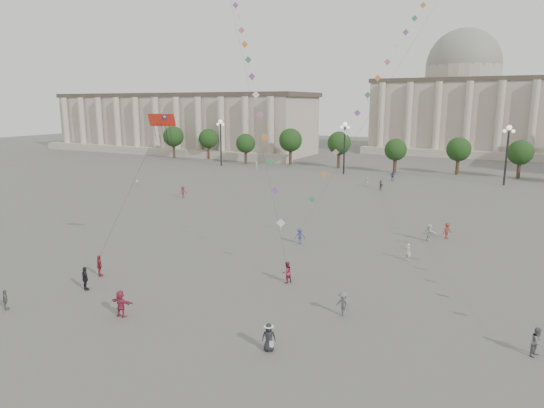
% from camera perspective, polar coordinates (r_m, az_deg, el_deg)
% --- Properties ---
extents(ground, '(360.00, 360.00, 0.00)m').
position_cam_1_polar(ground, '(33.57, -6.77, -13.80)').
color(ground, '#53504E').
rests_on(ground, ground).
extents(hall_west, '(84.00, 26.22, 17.20)m').
position_cam_1_polar(hall_west, '(150.52, -10.73, 9.33)').
color(hall_west, '#A89D8D').
rests_on(hall_west, ground).
extents(hall_central, '(48.30, 34.30, 35.50)m').
position_cam_1_polar(hall_central, '(155.14, 21.25, 10.97)').
color(hall_central, '#A89D8D').
rests_on(hall_central, ground).
extents(tree_row, '(137.12, 5.12, 8.00)m').
position_cam_1_polar(tree_row, '(104.78, 17.77, 6.31)').
color(tree_row, '#35241A').
rests_on(tree_row, ground).
extents(lamp_post_far_west, '(2.00, 0.90, 10.65)m').
position_cam_1_polar(lamp_post_far_west, '(113.72, -6.06, 8.18)').
color(lamp_post_far_west, '#262628').
rests_on(lamp_post_far_west, ground).
extents(lamp_post_mid_west, '(2.00, 0.90, 10.65)m').
position_cam_1_polar(lamp_post_mid_west, '(100.52, 8.54, 7.65)').
color(lamp_post_mid_west, '#262628').
rests_on(lamp_post_mid_west, ground).
extents(lamp_post_mid_east, '(2.00, 0.90, 10.65)m').
position_cam_1_polar(lamp_post_mid_east, '(95.26, 25.99, 6.36)').
color(lamp_post_mid_east, '#262628').
rests_on(lamp_post_mid_east, ground).
extents(person_crowd_0, '(1.12, 0.62, 1.81)m').
position_cam_1_polar(person_crowd_0, '(94.06, 13.99, 3.19)').
color(person_crowd_0, navy).
rests_on(person_crowd_0, ground).
extents(person_crowd_1, '(0.88, 0.96, 1.59)m').
position_cam_1_polar(person_crowd_1, '(89.38, -15.57, 2.60)').
color(person_crowd_1, silver).
rests_on(person_crowd_1, ground).
extents(person_crowd_2, '(1.28, 1.37, 1.86)m').
position_cam_1_polar(person_crowd_2, '(76.19, -10.42, 1.40)').
color(person_crowd_2, maroon).
rests_on(person_crowd_2, ground).
extents(person_crowd_4, '(1.32, 1.33, 1.53)m').
position_cam_1_polar(person_crowd_4, '(87.05, 11.08, 2.56)').
color(person_crowd_4, silver).
rests_on(person_crowd_4, ground).
extents(person_crowd_6, '(1.29, 0.99, 1.76)m').
position_cam_1_polar(person_crowd_6, '(34.43, 8.34, -11.55)').
color(person_crowd_6, '#5C5D60').
rests_on(person_crowd_6, ground).
extents(person_crowd_7, '(1.70, 1.47, 1.85)m').
position_cam_1_polar(person_crowd_7, '(54.21, 18.01, -3.23)').
color(person_crowd_7, silver).
rests_on(person_crowd_7, ground).
extents(person_crowd_8, '(1.22, 1.32, 1.78)m').
position_cam_1_polar(person_crowd_8, '(55.88, 19.92, -2.96)').
color(person_crowd_8, maroon).
rests_on(person_crowd_8, ground).
extents(person_crowd_10, '(0.74, 0.77, 1.78)m').
position_cam_1_polar(person_crowd_10, '(107.17, -1.81, 4.55)').
color(person_crowd_10, silver).
rests_on(person_crowd_10, ground).
extents(person_crowd_12, '(1.45, 1.57, 1.75)m').
position_cam_1_polar(person_crowd_12, '(83.72, 12.70, 2.20)').
color(person_crowd_12, slate).
rests_on(person_crowd_12, ground).
extents(person_crowd_13, '(0.71, 0.64, 1.63)m').
position_cam_1_polar(person_crowd_13, '(47.19, 15.73, -5.45)').
color(person_crowd_13, silver).
rests_on(person_crowd_13, ground).
extents(tourist_0, '(1.15, 0.95, 1.84)m').
position_cam_1_polar(tourist_0, '(43.90, -19.63, -6.86)').
color(tourist_0, maroon).
rests_on(tourist_0, ground).
extents(tourist_1, '(1.22, 0.88, 1.92)m').
position_cam_1_polar(tourist_1, '(41.14, -21.12, -8.17)').
color(tourist_1, black).
rests_on(tourist_1, ground).
extents(tourist_2, '(1.80, 0.68, 1.90)m').
position_cam_1_polar(tourist_2, '(35.51, -17.37, -11.12)').
color(tourist_2, '#9C2A43').
rests_on(tourist_2, ground).
extents(tourist_3, '(0.95, 0.74, 1.50)m').
position_cam_1_polar(tourist_3, '(39.87, -28.88, -9.84)').
color(tourist_3, slate).
rests_on(tourist_3, ground).
extents(kite_flyer_0, '(1.00, 1.09, 1.80)m').
position_cam_1_polar(kite_flyer_0, '(39.98, 1.76, -8.01)').
color(kite_flyer_0, maroon).
rests_on(kite_flyer_0, ground).
extents(kite_flyer_1, '(1.24, 0.99, 1.67)m').
position_cam_1_polar(kite_flyer_1, '(50.72, 3.31, -3.78)').
color(kite_flyer_1, navy).
rests_on(kite_flyer_1, ground).
extents(kite_flyer_2, '(0.98, 1.06, 1.76)m').
position_cam_1_polar(kite_flyer_2, '(33.02, 28.76, -14.03)').
color(kite_flyer_2, slate).
rests_on(kite_flyer_2, ground).
extents(hat_person, '(0.99, 0.87, 1.71)m').
position_cam_1_polar(hat_person, '(29.72, -0.37, -15.36)').
color(hat_person, black).
rests_on(hat_person, ground).
extents(dragon_kite, '(3.41, 2.37, 12.84)m').
position_cam_1_polar(dragon_kite, '(41.20, -12.83, 8.58)').
color(dragon_kite, red).
rests_on(dragon_kite, ground).
extents(kite_train_west, '(31.96, 37.98, 66.92)m').
position_cam_1_polar(kite_train_west, '(64.68, -4.29, 21.62)').
color(kite_train_west, '#3F3F3F').
rests_on(kite_train_west, ground).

